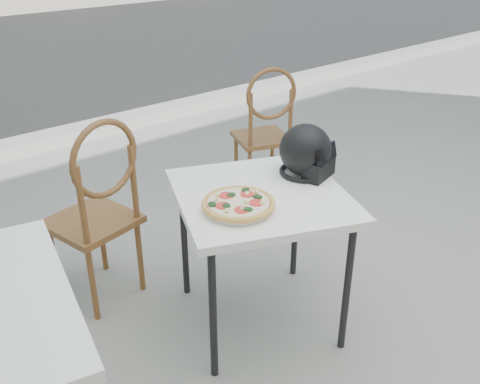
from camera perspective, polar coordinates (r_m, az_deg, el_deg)
ground at (r=3.18m, az=8.91°, el=-8.96°), size 80.00×80.00×0.00m
curb at (r=5.36m, az=-15.59°, el=6.44°), size 30.00×0.25×0.12m
cafe_table_main at (r=2.49m, az=2.24°, el=-1.42°), size 1.01×1.01×0.73m
plate at (r=2.31m, az=-0.16°, el=-1.69°), size 0.38×0.38×0.02m
pizza at (r=2.30m, az=-0.16°, el=-1.21°), size 0.37×0.37×0.04m
helmet at (r=2.62m, az=7.14°, el=4.16°), size 0.31×0.32×0.26m
cafe_chair_main at (r=3.85m, az=2.76°, el=7.16°), size 0.48×0.48×0.98m
cafe_chair_side at (r=2.77m, az=-14.87°, el=-1.20°), size 0.48×0.48×1.04m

